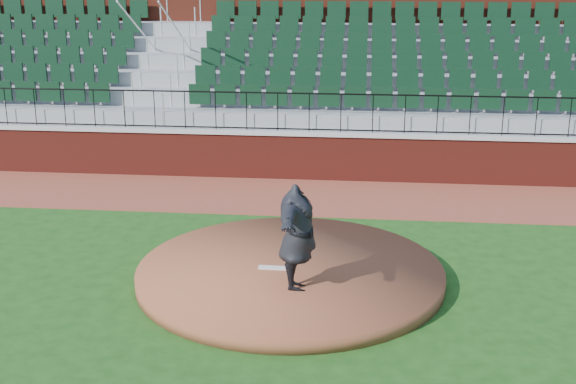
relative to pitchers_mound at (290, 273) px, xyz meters
name	(u,v)px	position (x,y,z in m)	size (l,w,h in m)	color
ground	(280,284)	(-0.17, -0.23, -0.12)	(90.00, 90.00, 0.00)	#194513
warning_track	(304,196)	(-0.17, 5.17, -0.12)	(34.00, 3.20, 0.01)	brown
field_wall	(309,157)	(-0.17, 6.77, 0.47)	(34.00, 0.35, 1.20)	maroon
wall_cap	(309,133)	(-0.17, 6.77, 1.12)	(34.00, 0.45, 0.10)	#B7B7B7
wall_railing	(309,112)	(-0.17, 6.77, 1.67)	(34.00, 0.05, 1.00)	black
seating_stands	(316,78)	(-0.17, 9.49, 2.18)	(34.00, 5.10, 4.60)	gray
concourse_wall	(322,51)	(-0.17, 12.29, 2.62)	(34.00, 0.50, 5.50)	maroon
pitchers_mound	(290,273)	(0.00, 0.00, 0.00)	(5.63, 5.63, 0.25)	brown
pitching_rubber	(273,268)	(-0.31, -0.10, 0.14)	(0.52, 0.13, 0.03)	silver
pitcher	(297,237)	(0.21, -0.91, 1.06)	(2.29, 0.62, 1.87)	black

